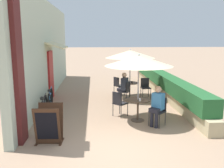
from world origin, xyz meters
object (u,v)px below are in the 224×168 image
(patio_umbrella_mid, at_px, (130,54))
(seated_patron_mid_right, at_px, (123,86))
(cafe_chair_mid_left, at_px, (118,85))
(seated_patron_near_right, at_px, (157,104))
(patio_table_mid, at_px, (130,87))
(cafe_chair_mid_right, at_px, (126,90))
(bicycle_second, at_px, (50,99))
(patio_table_near, at_px, (138,105))
(coffee_cup_near, at_px, (140,100))
(menu_board, at_px, (49,124))
(patio_umbrella_near, at_px, (139,61))
(cafe_chair_near_left, at_px, (119,102))
(coffee_cup_mid, at_px, (132,82))
(cafe_chair_mid_back, at_px, (145,86))
(cafe_chair_near_right, at_px, (159,109))
(bicycle_leaning, at_px, (44,108))

(patio_umbrella_mid, bearing_deg, seated_patron_mid_right, -119.84)
(patio_umbrella_mid, xyz_separation_m, cafe_chair_mid_left, (-0.46, 0.57, -1.45))
(seated_patron_near_right, height_order, patio_table_mid, seated_patron_near_right)
(patio_umbrella_mid, bearing_deg, cafe_chair_mid_right, -111.09)
(seated_patron_mid_right, xyz_separation_m, bicycle_second, (-2.89, -0.68, -0.33))
(cafe_chair_mid_right, height_order, bicycle_second, cafe_chair_mid_right)
(cafe_chair_mid_left, height_order, cafe_chair_mid_right, same)
(patio_table_near, xyz_separation_m, cafe_chair_mid_right, (-0.09, 2.34, 0.00))
(coffee_cup_near, distance_m, menu_board, 2.94)
(patio_umbrella_mid, xyz_separation_m, cafe_chair_mid_right, (-0.26, -0.69, -1.45))
(patio_table_near, bearing_deg, coffee_cup_near, -80.12)
(patio_umbrella_near, distance_m, cafe_chair_near_left, 1.62)
(patio_table_mid, height_order, coffee_cup_mid, coffee_cup_mid)
(cafe_chair_mid_left, distance_m, cafe_chair_mid_right, 1.27)
(patio_umbrella_mid, relative_size, cafe_chair_mid_left, 2.50)
(bicycle_second, bearing_deg, patio_umbrella_mid, 17.66)
(cafe_chair_mid_left, bearing_deg, cafe_chair_mid_back, 35.98)
(cafe_chair_mid_right, relative_size, bicycle_second, 0.52)
(patio_table_mid, bearing_deg, cafe_chair_mid_right, -111.09)
(patio_umbrella_near, bearing_deg, patio_umbrella_mid, 86.75)
(coffee_cup_mid, bearing_deg, seated_patron_mid_right, -131.12)
(patio_table_near, height_order, patio_umbrella_near, patio_umbrella_near)
(patio_umbrella_near, bearing_deg, cafe_chair_mid_right, 92.27)
(cafe_chair_near_left, height_order, patio_table_mid, cafe_chair_near_left)
(patio_table_near, height_order, cafe_chair_near_right, cafe_chair_near_right)
(patio_table_near, distance_m, cafe_chair_near_right, 0.73)
(cafe_chair_mid_right, bearing_deg, seated_patron_mid_right, 90.00)
(cafe_chair_near_right, relative_size, menu_board, 0.88)
(cafe_chair_near_left, height_order, bicycle_leaning, cafe_chair_near_left)
(seated_patron_near_right, xyz_separation_m, bicycle_second, (-3.57, 2.25, -0.33))
(patio_umbrella_near, bearing_deg, coffee_cup_mid, 85.09)
(seated_patron_mid_right, relative_size, bicycle_second, 0.74)
(cafe_chair_near_left, bearing_deg, cafe_chair_near_right, 5.98)
(patio_table_mid, distance_m, cafe_chair_mid_left, 0.73)
(seated_patron_near_right, height_order, patio_umbrella_mid, patio_umbrella_mid)
(patio_umbrella_mid, bearing_deg, cafe_chair_near_left, -106.12)
(cafe_chair_mid_left, bearing_deg, cafe_chair_mid_right, -24.02)
(patio_table_mid, height_order, cafe_chair_mid_back, cafe_chair_mid_back)
(patio_table_mid, bearing_deg, bicycle_leaning, -142.49)
(patio_umbrella_mid, relative_size, bicycle_leaning, 1.30)
(patio_table_mid, xyz_separation_m, seated_patron_mid_right, (-0.36, -0.63, 0.17))
(cafe_chair_near_right, xyz_separation_m, cafe_chair_mid_back, (0.33, 3.60, 0.00))
(cafe_chair_near_left, bearing_deg, seated_patron_near_right, 1.61)
(patio_table_near, height_order, seated_patron_near_right, seated_patron_near_right)
(patio_umbrella_near, relative_size, seated_patron_mid_right, 1.74)
(coffee_cup_mid, distance_m, bicycle_leaning, 4.13)
(patio_table_near, height_order, cafe_chair_mid_right, cafe_chair_mid_right)
(seated_patron_near_right, xyz_separation_m, seated_patron_mid_right, (-0.68, 2.93, 0.00))
(cafe_chair_mid_back, distance_m, menu_board, 5.81)
(patio_umbrella_near, bearing_deg, cafe_chair_mid_back, 74.04)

